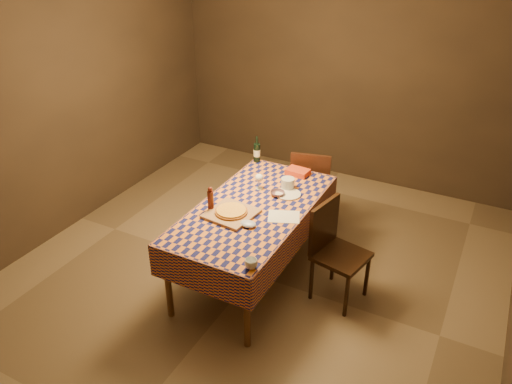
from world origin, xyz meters
TOP-DOWN VIEW (x-y plane):
  - room at (0.00, 0.00)m, footprint 5.00×5.10m
  - dining_table at (0.00, 0.00)m, footprint 0.94×1.84m
  - cutting_board at (-0.11, -0.21)m, footprint 0.43×0.43m
  - pizza at (-0.11, -0.21)m, footprint 0.36×0.36m
  - pepper_mill at (-0.31, -0.22)m, footprint 0.06×0.06m
  - bowl at (0.10, 0.29)m, footprint 0.17×0.17m
  - wine_glass at (-0.11, 0.33)m, footprint 0.09×0.09m
  - wine_bottle at (-0.41, 0.86)m, footprint 0.08×0.08m
  - deli_tub at (0.13, 0.46)m, footprint 0.17×0.17m
  - takeout_container at (0.10, 0.78)m, footprint 0.23×0.17m
  - white_plate at (0.18, 0.35)m, footprint 0.31×0.31m
  - tumbler at (0.40, -0.80)m, footprint 0.11×0.11m
  - flour_patch at (0.31, -0.03)m, footprint 0.33×0.30m
  - flour_bag at (0.11, -0.30)m, footprint 0.17×0.15m
  - chair_far at (0.13, 1.08)m, footprint 0.51×0.51m
  - chair_right at (0.75, 0.10)m, footprint 0.51×0.50m

SIDE VIEW (x-z plane):
  - chair_far at x=0.13m, z-range 0.06..0.99m
  - chair_right at x=0.75m, z-range 0.06..0.99m
  - dining_table at x=0.00m, z-range 0.31..1.08m
  - flour_patch at x=0.31m, z-range 0.77..0.77m
  - white_plate at x=0.18m, z-range 0.77..0.78m
  - cutting_board at x=-0.11m, z-range 0.77..0.79m
  - bowl at x=0.10m, z-range 0.77..0.81m
  - flour_bag at x=0.11m, z-range 0.77..0.81m
  - takeout_container at x=0.10m, z-range 0.77..0.83m
  - pizza at x=-0.11m, z-range 0.79..0.82m
  - tumbler at x=0.40m, z-range 0.77..0.85m
  - deli_tub at x=0.13m, z-range 0.77..0.88m
  - wine_bottle at x=-0.41m, z-range 0.73..1.02m
  - pepper_mill at x=-0.31m, z-range 0.76..1.00m
  - wine_glass at x=-0.11m, z-range 0.80..0.96m
  - room at x=0.00m, z-range 0.00..2.70m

